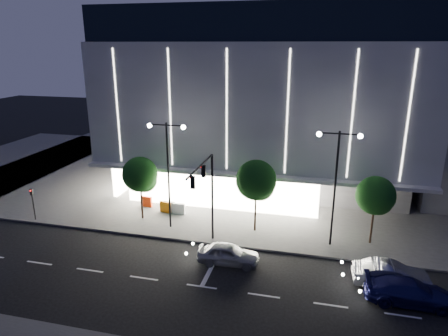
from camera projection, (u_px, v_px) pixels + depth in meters
ground at (180, 270)px, 27.35m from camera, size 160.00×160.00×0.00m
sidewalk_museum at (286, 171)px, 48.43m from camera, size 70.00×40.00×0.15m
museum at (271, 96)px, 44.58m from camera, size 30.00×25.80×18.00m
traffic_mast at (207, 186)px, 28.71m from camera, size 0.33×5.89×7.07m
street_lamp_west at (168, 160)px, 31.82m from camera, size 3.16×0.36×9.00m
street_lamp_east at (336, 172)px, 28.85m from camera, size 3.16×0.36×9.00m
ped_signal_far at (33, 201)px, 34.37m from camera, size 0.22×0.24×3.00m
tree_left at (140, 176)px, 34.01m from camera, size 3.02×3.02×5.72m
tree_mid at (256, 182)px, 31.64m from camera, size 3.25×3.25×6.15m
tree_right at (376, 197)px, 29.72m from camera, size 2.91×2.91×5.51m
car_lead at (228, 254)px, 27.98m from camera, size 4.42×1.90×1.49m
car_second at (391, 275)px, 25.34m from camera, size 4.84×1.87×1.57m
car_third at (409, 292)px, 23.71m from camera, size 5.19×2.15×1.50m
barrier_a at (146, 202)px, 37.50m from camera, size 1.12×0.34×1.00m
barrier_b at (169, 207)px, 36.35m from camera, size 1.11×0.30×1.00m
barrier_c at (165, 207)px, 36.24m from camera, size 1.13×0.52×1.00m
barrier_d at (179, 209)px, 35.87m from camera, size 1.11×0.30×1.00m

